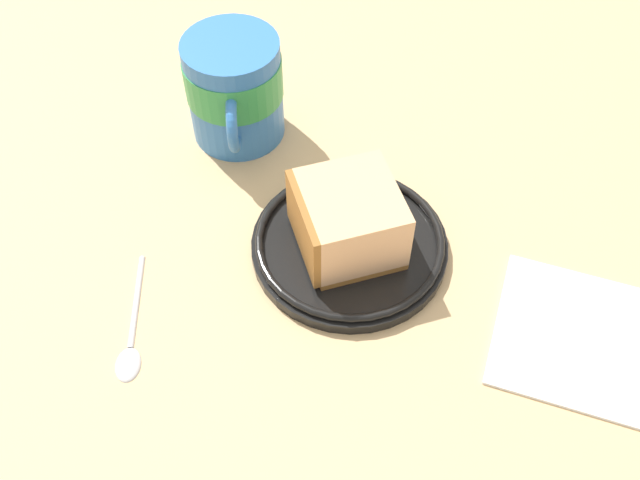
{
  "coord_description": "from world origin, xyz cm",
  "views": [
    {
      "loc": [
        -1.25,
        41.66,
        49.38
      ],
      "look_at": [
        -0.59,
        5.9,
        3.0
      ],
      "focal_mm": 39.96,
      "sensor_mm": 36.0,
      "label": 1
    }
  ],
  "objects_px": {
    "cake_slice": "(348,220)",
    "tea_mug": "(234,86)",
    "teaspoon": "(130,342)",
    "small_plate": "(349,244)",
    "folded_napkin": "(577,336)"
  },
  "relations": [
    {
      "from": "cake_slice",
      "to": "tea_mug",
      "type": "bearing_deg",
      "value": -54.47
    },
    {
      "from": "small_plate",
      "to": "tea_mug",
      "type": "relative_size",
      "value": 1.43
    },
    {
      "from": "folded_napkin",
      "to": "cake_slice",
      "type": "bearing_deg",
      "value": -24.59
    },
    {
      "from": "tea_mug",
      "to": "teaspoon",
      "type": "distance_m",
      "value": 0.26
    },
    {
      "from": "small_plate",
      "to": "teaspoon",
      "type": "height_order",
      "value": "small_plate"
    },
    {
      "from": "cake_slice",
      "to": "tea_mug",
      "type": "distance_m",
      "value": 0.18
    },
    {
      "from": "small_plate",
      "to": "cake_slice",
      "type": "bearing_deg",
      "value": 17.93
    },
    {
      "from": "folded_napkin",
      "to": "teaspoon",
      "type": "bearing_deg",
      "value": 1.92
    },
    {
      "from": "cake_slice",
      "to": "teaspoon",
      "type": "relative_size",
      "value": 0.87
    },
    {
      "from": "small_plate",
      "to": "teaspoon",
      "type": "xyz_separation_m",
      "value": [
        0.17,
        0.1,
        -0.01
      ]
    },
    {
      "from": "teaspoon",
      "to": "folded_napkin",
      "type": "distance_m",
      "value": 0.35
    },
    {
      "from": "tea_mug",
      "to": "folded_napkin",
      "type": "distance_m",
      "value": 0.37
    },
    {
      "from": "tea_mug",
      "to": "folded_napkin",
      "type": "relative_size",
      "value": 0.93
    },
    {
      "from": "teaspoon",
      "to": "folded_napkin",
      "type": "relative_size",
      "value": 0.94
    },
    {
      "from": "cake_slice",
      "to": "tea_mug",
      "type": "relative_size",
      "value": 0.87
    }
  ]
}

